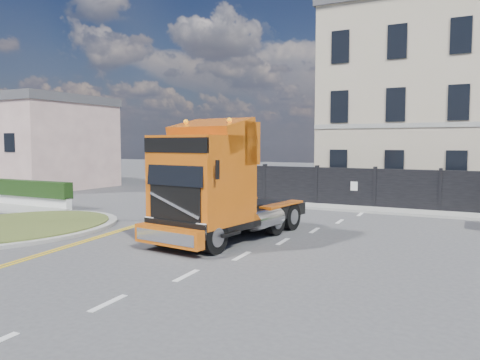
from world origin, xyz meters
The scene contains 8 objects.
ground centered at (0.00, 0.00, 0.00)m, with size 120.00×120.00×0.00m, color #424244.
traffic_island centered at (-7.00, -3.00, 0.08)m, with size 6.80×6.80×0.17m.
hedge_wall centered at (-13.00, 1.50, 0.74)m, with size 8.00×0.55×1.35m.
seaside_bldg_pink centered at (-20.00, 9.00, 3.00)m, with size 8.00×8.00×6.00m, color beige.
hoarding_fence centered at (6.55, 9.00, 1.00)m, with size 18.80×0.25×2.00m.
georgian_building centered at (6.00, 16.50, 5.77)m, with size 12.30×10.30×12.80m.
pavement_far centered at (6.00, 8.10, 0.06)m, with size 20.00×1.60×0.12m, color gray.
truck centered at (0.94, -1.42, 1.76)m, with size 3.23×6.82×3.94m.
Camera 1 is at (8.77, -14.57, 3.25)m, focal length 35.00 mm.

